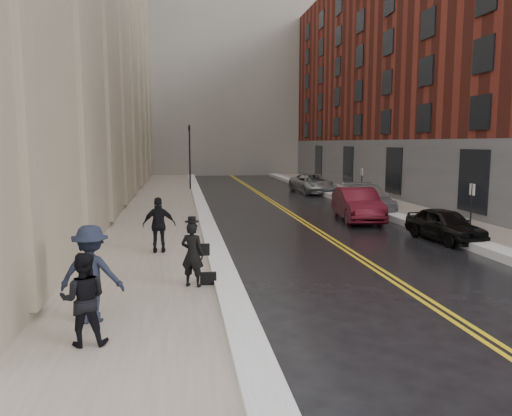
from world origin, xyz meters
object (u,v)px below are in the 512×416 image
object	(u,v)px
pedestrian_c	(159,225)
car_black	(445,225)
pedestrian_a	(83,299)
car_maroon	(358,204)
pedestrian_main	(192,254)
car_silver_near	(367,199)
car_silver_far	(313,184)
pedestrian_b	(91,274)

from	to	relation	value
pedestrian_c	car_black	bearing A→B (deg)	-175.67
pedestrian_a	car_maroon	bearing A→B (deg)	-127.14
car_maroon	pedestrian_main	distance (m)	13.50
car_silver_near	pedestrian_c	world-z (taller)	pedestrian_c
pedestrian_a	car_silver_near	bearing A→B (deg)	-126.11
car_black	car_silver_near	distance (m)	8.18
car_silver_far	pedestrian_a	size ratio (longest dim) A/B	3.02
pedestrian_c	pedestrian_a	bearing A→B (deg)	80.87
car_silver_near	pedestrian_a	distance (m)	20.72
car_maroon	pedestrian_c	xyz separation A→B (m)	(-9.30, -6.46, 0.28)
car_maroon	car_silver_far	world-z (taller)	car_maroon
car_silver_far	pedestrian_main	distance (m)	25.99
car_black	pedestrian_c	xyz separation A→B (m)	(-10.90, -1.09, 0.44)
pedestrian_c	car_silver_near	bearing A→B (deg)	-141.00
car_black	pedestrian_main	distance (m)	11.23
car_silver_near	pedestrian_a	xyz separation A→B (m)	(-11.94, -16.92, 0.25)
car_black	pedestrian_a	distance (m)	14.81
car_silver_near	pedestrian_a	size ratio (longest dim) A/B	3.03
pedestrian_a	pedestrian_main	bearing A→B (deg)	-121.46
pedestrian_main	pedestrian_a	world-z (taller)	pedestrian_a
car_maroon	pedestrian_a	distance (m)	17.50
car_black	pedestrian_main	world-z (taller)	pedestrian_main
pedestrian_main	pedestrian_b	world-z (taller)	pedestrian_b
car_silver_far	pedestrian_b	world-z (taller)	pedestrian_b
pedestrian_a	pedestrian_c	bearing A→B (deg)	-98.66
pedestrian_b	car_black	bearing A→B (deg)	-138.87
car_black	pedestrian_c	bearing A→B (deg)	178.98
car_black	car_maroon	bearing A→B (deg)	99.87
car_silver_far	pedestrian_main	size ratio (longest dim) A/B	3.09
pedestrian_a	pedestrian_b	xyz separation A→B (m)	(-0.06, 1.18, 0.15)
car_black	pedestrian_b	world-z (taller)	pedestrian_b
car_silver_near	pedestrian_c	bearing A→B (deg)	-133.87
car_black	pedestrian_b	size ratio (longest dim) A/B	1.86
car_black	pedestrian_b	distance (m)	14.20
car_silver_near	pedestrian_b	world-z (taller)	pedestrian_b
car_silver_near	pedestrian_main	bearing A→B (deg)	-120.56
pedestrian_a	pedestrian_c	distance (m)	7.73
pedestrian_b	pedestrian_c	bearing A→B (deg)	-90.74
pedestrian_main	pedestrian_b	distance (m)	3.11
car_maroon	pedestrian_b	xyz separation A→B (m)	(-10.40, -12.93, 0.35)
pedestrian_c	pedestrian_b	bearing A→B (deg)	79.00
car_silver_far	pedestrian_c	world-z (taller)	pedestrian_c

